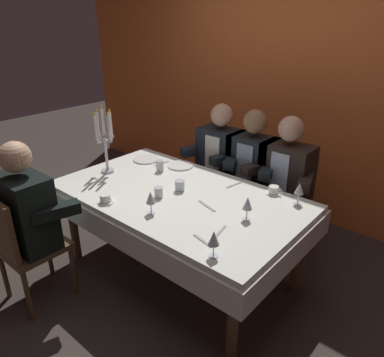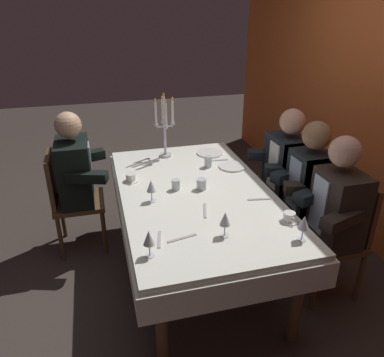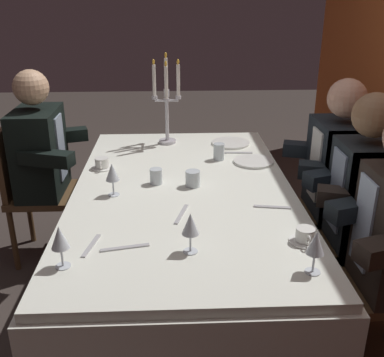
% 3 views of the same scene
% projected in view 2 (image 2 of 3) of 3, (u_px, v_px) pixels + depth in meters
% --- Properties ---
extents(ground_plane, '(12.00, 12.00, 0.00)m').
position_uv_depth(ground_plane, '(195.00, 270.00, 3.09)').
color(ground_plane, '#3B322D').
extents(dining_table, '(1.94, 1.14, 0.74)m').
position_uv_depth(dining_table, '(196.00, 205.00, 2.83)').
color(dining_table, white).
rests_on(dining_table, ground_plane).
extents(candelabra, '(0.19, 0.19, 0.58)m').
position_uv_depth(candelabra, '(165.00, 127.00, 3.29)').
color(candelabra, silver).
rests_on(candelabra, dining_table).
extents(dinner_plate_0, '(0.24, 0.24, 0.01)m').
position_uv_depth(dinner_plate_0, '(210.00, 153.00, 3.46)').
color(dinner_plate_0, white).
rests_on(dinner_plate_0, dining_table).
extents(dinner_plate_1, '(0.23, 0.23, 0.01)m').
position_uv_depth(dinner_plate_1, '(232.00, 166.00, 3.17)').
color(dinner_plate_1, white).
rests_on(dinner_plate_1, dining_table).
extents(wine_glass_0, '(0.07, 0.07, 0.16)m').
position_uv_depth(wine_glass_0, '(149.00, 239.00, 2.02)').
color(wine_glass_0, silver).
rests_on(wine_glass_0, dining_table).
extents(wine_glass_1, '(0.07, 0.07, 0.16)m').
position_uv_depth(wine_glass_1, '(225.00, 219.00, 2.20)').
color(wine_glass_1, silver).
rests_on(wine_glass_1, dining_table).
extents(wine_glass_2, '(0.07, 0.07, 0.16)m').
position_uv_depth(wine_glass_2, '(304.00, 223.00, 2.16)').
color(wine_glass_2, silver).
rests_on(wine_glass_2, dining_table).
extents(wine_glass_3, '(0.07, 0.07, 0.16)m').
position_uv_depth(wine_glass_3, '(151.00, 187.00, 2.59)').
color(wine_glass_3, silver).
rests_on(wine_glass_3, dining_table).
extents(water_tumbler_0, '(0.06, 0.06, 0.08)m').
position_uv_depth(water_tumbler_0, '(176.00, 185.00, 2.78)').
color(water_tumbler_0, silver).
rests_on(water_tumbler_0, dining_table).
extents(water_tumbler_1, '(0.06, 0.06, 0.10)m').
position_uv_depth(water_tumbler_1, '(208.00, 161.00, 3.16)').
color(water_tumbler_1, silver).
rests_on(water_tumbler_1, dining_table).
extents(water_tumbler_2, '(0.07, 0.07, 0.08)m').
position_uv_depth(water_tumbler_2, '(201.00, 184.00, 2.79)').
color(water_tumbler_2, silver).
rests_on(water_tumbler_2, dining_table).
extents(coffee_cup_0, '(0.13, 0.12, 0.06)m').
position_uv_depth(coffee_cup_0, '(131.00, 178.00, 2.92)').
color(coffee_cup_0, white).
rests_on(coffee_cup_0, dining_table).
extents(coffee_cup_1, '(0.13, 0.12, 0.06)m').
position_uv_depth(coffee_cup_1, '(289.00, 217.00, 2.39)').
color(coffee_cup_1, white).
rests_on(coffee_cup_1, dining_table).
extents(fork_0, '(0.17, 0.05, 0.01)m').
position_uv_depth(fork_0, '(159.00, 239.00, 2.21)').
color(fork_0, '#B7B7BC').
rests_on(fork_0, dining_table).
extents(spoon_1, '(0.05, 0.17, 0.01)m').
position_uv_depth(spoon_1, '(260.00, 199.00, 2.66)').
color(spoon_1, '#B7B7BC').
rests_on(spoon_1, dining_table).
extents(knife_2, '(0.19, 0.07, 0.01)m').
position_uv_depth(knife_2, '(205.00, 210.00, 2.51)').
color(knife_2, '#B7B7BC').
rests_on(knife_2, dining_table).
extents(knife_3, '(0.06, 0.19, 0.01)m').
position_uv_depth(knife_3, '(182.00, 238.00, 2.22)').
color(knife_3, '#B7B7BC').
rests_on(knife_3, dining_table).
extents(fork_4, '(0.03, 0.17, 0.01)m').
position_uv_depth(fork_4, '(219.00, 160.00, 3.31)').
color(fork_4, '#B7B7BC').
rests_on(fork_4, dining_table).
extents(seated_diner_0, '(0.63, 0.48, 1.24)m').
position_uv_depth(seated_diner_0, '(74.00, 171.00, 3.11)').
color(seated_diner_0, brown).
rests_on(seated_diner_0, ground_plane).
extents(seated_diner_1, '(0.63, 0.48, 1.24)m').
position_uv_depth(seated_diner_1, '(288.00, 167.00, 3.20)').
color(seated_diner_1, brown).
rests_on(seated_diner_1, ground_plane).
extents(seated_diner_2, '(0.63, 0.48, 1.24)m').
position_uv_depth(seated_diner_2, '(310.00, 184.00, 2.89)').
color(seated_diner_2, brown).
rests_on(seated_diner_2, ground_plane).
extents(seated_diner_3, '(0.63, 0.48, 1.24)m').
position_uv_depth(seated_diner_3, '(336.00, 205.00, 2.59)').
color(seated_diner_3, brown).
rests_on(seated_diner_3, ground_plane).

